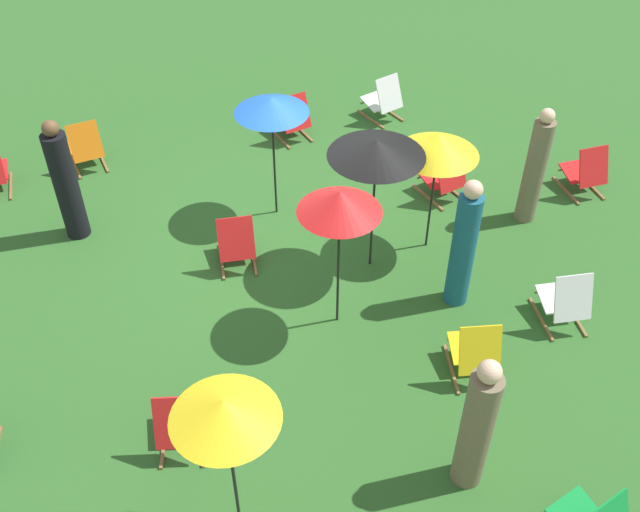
{
  "coord_description": "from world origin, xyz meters",
  "views": [
    {
      "loc": [
        2.37,
        7.9,
        6.71
      ],
      "look_at": [
        0.0,
        1.2,
        0.5
      ],
      "focal_mm": 40.84,
      "sensor_mm": 36.0,
      "label": 1
    }
  ],
  "objects_px": {
    "deckchair_2": "(585,172)",
    "person_2": "(535,169)",
    "person_0": "(66,184)",
    "deckchair_5": "(292,118)",
    "deckchair_1": "(565,301)",
    "deckchair_7": "(181,422)",
    "umbrella_2": "(340,202)",
    "person_1": "(463,246)",
    "deckchair_0": "(444,176)",
    "deckchair_12": "(383,100)",
    "person_3": "(477,427)",
    "deckchair_9": "(475,352)",
    "umbrella_4": "(377,148)",
    "umbrella_3": "(271,105)",
    "deckchair_4": "(236,243)",
    "deckchair_10": "(85,147)",
    "umbrella_1": "(224,410)",
    "umbrella_0": "(438,144)"
  },
  "relations": [
    {
      "from": "deckchair_1",
      "to": "deckchair_7",
      "type": "bearing_deg",
      "value": 12.47
    },
    {
      "from": "person_0",
      "to": "deckchair_5",
      "type": "bearing_deg",
      "value": 156.2
    },
    {
      "from": "umbrella_3",
      "to": "deckchair_4",
      "type": "bearing_deg",
      "value": 47.91
    },
    {
      "from": "deckchair_9",
      "to": "person_1",
      "type": "xyz_separation_m",
      "value": [
        -0.4,
        -1.18,
        0.53
      ]
    },
    {
      "from": "deckchair_12",
      "to": "person_3",
      "type": "bearing_deg",
      "value": 57.73
    },
    {
      "from": "deckchair_12",
      "to": "person_3",
      "type": "xyz_separation_m",
      "value": [
        2.04,
        6.97,
        0.47
      ]
    },
    {
      "from": "deckchair_0",
      "to": "person_3",
      "type": "bearing_deg",
      "value": 54.98
    },
    {
      "from": "person_1",
      "to": "person_3",
      "type": "relative_size",
      "value": 1.05
    },
    {
      "from": "deckchair_9",
      "to": "person_2",
      "type": "bearing_deg",
      "value": -118.03
    },
    {
      "from": "deckchair_0",
      "to": "umbrella_1",
      "type": "bearing_deg",
      "value": 33.43
    },
    {
      "from": "deckchair_9",
      "to": "umbrella_3",
      "type": "bearing_deg",
      "value": -57.01
    },
    {
      "from": "umbrella_1",
      "to": "person_2",
      "type": "relative_size",
      "value": 1.11
    },
    {
      "from": "deckchair_0",
      "to": "person_2",
      "type": "bearing_deg",
      "value": 124.92
    },
    {
      "from": "deckchair_4",
      "to": "deckchair_7",
      "type": "distance_m",
      "value": 2.95
    },
    {
      "from": "person_1",
      "to": "deckchair_0",
      "type": "bearing_deg",
      "value": -20.36
    },
    {
      "from": "person_0",
      "to": "umbrella_2",
      "type": "bearing_deg",
      "value": 90.36
    },
    {
      "from": "person_0",
      "to": "deckchair_1",
      "type": "bearing_deg",
      "value": 100.26
    },
    {
      "from": "deckchair_10",
      "to": "umbrella_3",
      "type": "xyz_separation_m",
      "value": [
        -2.52,
        2.18,
        1.44
      ]
    },
    {
      "from": "deckchair_7",
      "to": "deckchair_12",
      "type": "distance_m",
      "value": 7.31
    },
    {
      "from": "deckchair_7",
      "to": "deckchair_9",
      "type": "height_order",
      "value": "same"
    },
    {
      "from": "umbrella_0",
      "to": "deckchair_10",
      "type": "bearing_deg",
      "value": -40.19
    },
    {
      "from": "deckchair_0",
      "to": "person_0",
      "type": "relative_size",
      "value": 0.45
    },
    {
      "from": "deckchair_7",
      "to": "person_3",
      "type": "bearing_deg",
      "value": 169.58
    },
    {
      "from": "person_3",
      "to": "umbrella_4",
      "type": "bearing_deg",
      "value": 38.23
    },
    {
      "from": "person_0",
      "to": "person_1",
      "type": "distance_m",
      "value": 5.45
    },
    {
      "from": "deckchair_9",
      "to": "person_3",
      "type": "height_order",
      "value": "person_3"
    },
    {
      "from": "person_1",
      "to": "person_2",
      "type": "distance_m",
      "value": 2.15
    },
    {
      "from": "deckchair_10",
      "to": "umbrella_1",
      "type": "relative_size",
      "value": 0.41
    },
    {
      "from": "person_1",
      "to": "person_0",
      "type": "bearing_deg",
      "value": 57.87
    },
    {
      "from": "deckchair_4",
      "to": "deckchair_12",
      "type": "xyz_separation_m",
      "value": [
        -3.43,
        -2.94,
        0.0
      ]
    },
    {
      "from": "deckchair_7",
      "to": "umbrella_0",
      "type": "distance_m",
      "value": 4.65
    },
    {
      "from": "deckchair_2",
      "to": "deckchair_4",
      "type": "bearing_deg",
      "value": 1.0
    },
    {
      "from": "deckchair_0",
      "to": "umbrella_4",
      "type": "relative_size",
      "value": 0.42
    },
    {
      "from": "deckchair_2",
      "to": "umbrella_3",
      "type": "relative_size",
      "value": 0.43
    },
    {
      "from": "deckchair_1",
      "to": "deckchair_5",
      "type": "bearing_deg",
      "value": -60.72
    },
    {
      "from": "deckchair_10",
      "to": "deckchair_12",
      "type": "height_order",
      "value": "same"
    },
    {
      "from": "deckchair_5",
      "to": "umbrella_4",
      "type": "xyz_separation_m",
      "value": [
        -0.01,
        3.48,
        1.51
      ]
    },
    {
      "from": "deckchair_2",
      "to": "umbrella_2",
      "type": "xyz_separation_m",
      "value": [
        4.55,
        1.33,
        1.5
      ]
    },
    {
      "from": "umbrella_3",
      "to": "deckchair_5",
      "type": "bearing_deg",
      "value": -114.25
    },
    {
      "from": "umbrella_0",
      "to": "person_3",
      "type": "height_order",
      "value": "umbrella_0"
    },
    {
      "from": "umbrella_2",
      "to": "person_1",
      "type": "xyz_separation_m",
      "value": [
        -1.59,
        0.16,
        -0.97
      ]
    },
    {
      "from": "umbrella_2",
      "to": "person_2",
      "type": "bearing_deg",
      "value": -162.7
    },
    {
      "from": "deckchair_0",
      "to": "deckchair_12",
      "type": "distance_m",
      "value": 2.47
    },
    {
      "from": "deckchair_2",
      "to": "umbrella_2",
      "type": "relative_size",
      "value": 0.41
    },
    {
      "from": "umbrella_3",
      "to": "deckchair_7",
      "type": "bearing_deg",
      "value": 59.34
    },
    {
      "from": "person_0",
      "to": "deckchair_7",
      "type": "bearing_deg",
      "value": 55.03
    },
    {
      "from": "deckchair_2",
      "to": "person_2",
      "type": "xyz_separation_m",
      "value": [
        1.18,
        0.28,
        0.5
      ]
    },
    {
      "from": "umbrella_4",
      "to": "person_0",
      "type": "bearing_deg",
      "value": -28.49
    },
    {
      "from": "umbrella_0",
      "to": "umbrella_4",
      "type": "distance_m",
      "value": 0.93
    },
    {
      "from": "deckchair_0",
      "to": "person_1",
      "type": "xyz_separation_m",
      "value": [
        0.86,
        2.1,
        0.53
      ]
    }
  ]
}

